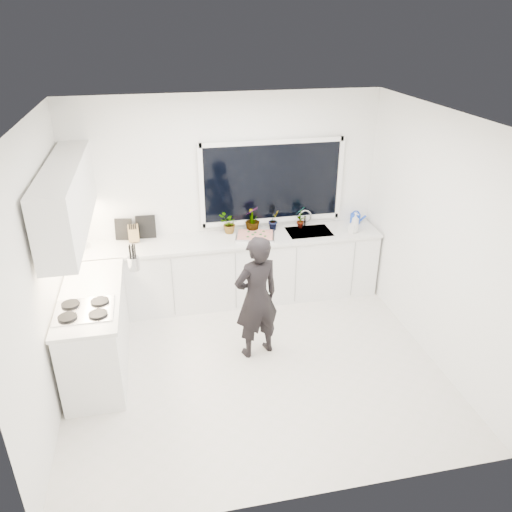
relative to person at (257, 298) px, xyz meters
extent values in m
cube|color=beige|center=(-0.08, -0.22, -0.74)|extent=(4.00, 3.50, 0.02)
cube|color=white|center=(-0.08, 1.54, 0.62)|extent=(4.00, 0.02, 2.70)
cube|color=white|center=(-2.09, -0.22, 0.62)|extent=(0.02, 3.50, 2.70)
cube|color=white|center=(1.93, -0.22, 0.62)|extent=(0.02, 3.50, 2.70)
cube|color=white|center=(-0.08, -0.22, 1.98)|extent=(4.00, 3.50, 0.02)
cube|color=black|center=(0.52, 1.50, 0.82)|extent=(1.80, 0.02, 1.00)
cube|color=white|center=(-0.08, 1.23, -0.29)|extent=(3.92, 0.58, 0.88)
cube|color=white|center=(-1.75, 0.13, -0.29)|extent=(0.58, 1.60, 0.88)
cube|color=silver|center=(-0.08, 1.22, 0.17)|extent=(3.94, 0.62, 0.04)
cube|color=silver|center=(-1.75, 0.13, 0.17)|extent=(0.62, 1.60, 0.04)
cube|color=white|center=(-1.87, 0.48, 1.12)|extent=(0.34, 2.10, 0.70)
cube|color=silver|center=(0.97, 1.23, 0.14)|extent=(0.58, 0.42, 0.14)
cylinder|color=silver|center=(0.97, 1.43, 0.30)|extent=(0.03, 0.03, 0.22)
cube|color=black|center=(-1.77, -0.22, 0.21)|extent=(0.56, 0.48, 0.03)
imported|color=black|center=(0.00, 0.00, 0.00)|extent=(0.61, 0.49, 1.46)
cube|color=silver|center=(0.23, 1.20, 0.21)|extent=(0.57, 0.48, 0.03)
cube|color=red|center=(0.23, 1.20, 0.22)|extent=(0.52, 0.42, 0.01)
cylinder|color=blue|center=(1.69, 1.39, 0.26)|extent=(0.17, 0.17, 0.13)
cylinder|color=silver|center=(-1.93, 1.33, 0.32)|extent=(0.14, 0.14, 0.26)
cube|color=olive|center=(-1.30, 1.37, 0.30)|extent=(0.13, 0.10, 0.22)
cylinder|color=#AFB0B4|center=(-1.30, 0.58, 0.27)|extent=(0.17, 0.17, 0.16)
cube|color=black|center=(-1.43, 1.47, 0.33)|extent=(0.22, 0.06, 0.28)
cube|color=black|center=(-1.15, 1.47, 0.34)|extent=(0.25, 0.03, 0.30)
imported|color=#26662D|center=(-0.08, 1.39, 0.32)|extent=(0.32, 0.32, 0.27)
imported|color=#26662D|center=(0.24, 1.39, 0.36)|extent=(0.27, 0.27, 0.34)
imported|color=#26662D|center=(0.53, 1.39, 0.33)|extent=(0.19, 0.18, 0.27)
imported|color=#26662D|center=(0.90, 1.39, 0.35)|extent=(0.19, 0.19, 0.31)
imported|color=#D8BF66|center=(1.55, 1.08, 0.33)|extent=(0.14, 0.14, 0.27)
imported|color=#D8BF66|center=(1.53, 1.08, 0.28)|extent=(0.11, 0.11, 0.18)
camera|label=1|loc=(-0.97, -4.62, 2.81)|focal=35.00mm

